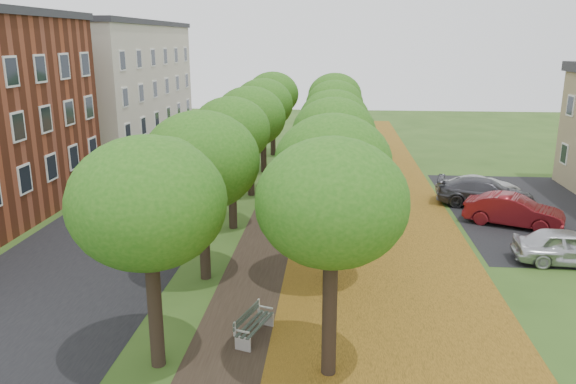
% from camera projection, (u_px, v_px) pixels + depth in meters
% --- Properties ---
extents(ground, '(120.00, 120.00, 0.00)m').
position_uv_depth(ground, '(235.00, 368.00, 15.72)').
color(ground, '#2D4C19').
rests_on(ground, ground).
extents(street_asphalt, '(8.00, 70.00, 0.01)m').
position_uv_depth(street_asphalt, '(148.00, 207.00, 30.74)').
color(street_asphalt, black).
rests_on(street_asphalt, ground).
extents(footpath, '(3.20, 70.00, 0.01)m').
position_uv_depth(footpath, '(284.00, 211.00, 30.14)').
color(footpath, black).
rests_on(footpath, ground).
extents(leaf_verge, '(7.50, 70.00, 0.01)m').
position_uv_depth(leaf_verge, '(377.00, 213.00, 29.74)').
color(leaf_verge, '#96651B').
rests_on(leaf_verge, ground).
extents(parking_lot, '(9.00, 16.00, 0.01)m').
position_uv_depth(parking_lot, '(536.00, 211.00, 30.03)').
color(parking_lot, black).
rests_on(parking_lot, ground).
extents(tree_row_west, '(4.11, 34.11, 6.36)m').
position_uv_depth(tree_row_west, '(241.00, 125.00, 29.11)').
color(tree_row_west, black).
rests_on(tree_row_west, ground).
extents(tree_row_east, '(4.11, 34.11, 6.36)m').
position_uv_depth(tree_row_east, '(334.00, 127.00, 28.73)').
color(tree_row_east, black).
rests_on(tree_row_east, ground).
extents(building_cream, '(10.30, 20.30, 10.40)m').
position_uv_depth(building_cream, '(103.00, 85.00, 47.44)').
color(building_cream, beige).
rests_on(building_cream, ground).
extents(bench, '(1.05, 1.88, 0.86)m').
position_uv_depth(bench, '(253.00, 324.00, 17.24)').
color(bench, '#29342C').
rests_on(bench, ground).
extents(car_silver, '(4.40, 2.00, 1.47)m').
position_uv_depth(car_silver, '(569.00, 247.00, 22.85)').
color(car_silver, silver).
rests_on(car_silver, ground).
extents(car_red, '(4.89, 3.34, 1.53)m').
position_uv_depth(car_red, '(514.00, 211.00, 27.57)').
color(car_red, maroon).
rests_on(car_red, ground).
extents(car_grey, '(5.55, 3.28, 1.51)m').
position_uv_depth(car_grey, '(486.00, 193.00, 30.82)').
color(car_grey, '#39383E').
rests_on(car_grey, ground).
extents(car_white, '(5.38, 4.09, 1.36)m').
position_uv_depth(car_white, '(480.00, 187.00, 32.32)').
color(car_white, silver).
rests_on(car_white, ground).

